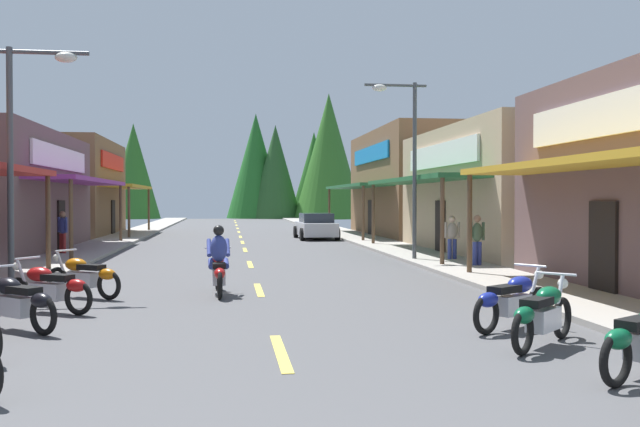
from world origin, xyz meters
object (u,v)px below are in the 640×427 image
(pedestrian_by_shop, at_px, (477,238))
(motorcycle_parked_right_3, at_px, (512,300))
(motorcycle_parked_left_4, at_px, (84,275))
(rider_cruising_lead, at_px, (219,266))
(streetlamp_left, at_px, (26,131))
(motorcycle_parked_right_2, at_px, (543,313))
(streetlamp_right, at_px, (405,145))
(pedestrian_browsing, at_px, (452,236))
(parked_car_curbside, at_px, (316,226))
(motorcycle_parked_left_2, at_px, (16,301))
(motorcycle_parked_left_3, at_px, (49,287))
(pedestrian_waiting, at_px, (63,230))

(pedestrian_by_shop, bearing_deg, motorcycle_parked_right_3, 142.96)
(motorcycle_parked_left_4, distance_m, rider_cruising_lead, 2.90)
(streetlamp_left, bearing_deg, rider_cruising_lead, -10.79)
(motorcycle_parked_right_2, xyz_separation_m, rider_cruising_lead, (-4.72, 6.20, 0.17))
(streetlamp_left, xyz_separation_m, streetlamp_right, (10.52, 6.61, 0.30))
(rider_cruising_lead, bearing_deg, pedestrian_browsing, -50.20)
(streetlamp_left, xyz_separation_m, pedestrian_by_shop, (12.12, 4.01, -2.73))
(streetlamp_left, distance_m, motorcycle_parked_right_3, 11.23)
(motorcycle_parked_right_2, distance_m, parked_car_curbside, 27.80)
(streetlamp_left, distance_m, motorcycle_parked_left_4, 3.63)
(streetlamp_left, height_order, motorcycle_parked_left_2, streetlamp_left)
(parked_car_curbside, bearing_deg, rider_cruising_lead, 166.02)
(rider_cruising_lead, distance_m, parked_car_curbside, 22.15)
(streetlamp_left, height_order, parked_car_curbside, streetlamp_left)
(streetlamp_left, bearing_deg, pedestrian_browsing, 27.40)
(rider_cruising_lead, distance_m, pedestrian_by_shop, 9.18)
(motorcycle_parked_right_2, bearing_deg, rider_cruising_lead, 83.79)
(motorcycle_parked_right_3, height_order, rider_cruising_lead, rider_cruising_lead)
(motorcycle_parked_right_3, xyz_separation_m, parked_car_curbside, (0.09, 26.41, 0.20))
(streetlamp_left, bearing_deg, motorcycle_parked_left_3, -67.99)
(rider_cruising_lead, bearing_deg, motorcycle_parked_left_3, 120.90)
(motorcycle_parked_left_2, height_order, rider_cruising_lead, rider_cruising_lead)
(streetlamp_left, bearing_deg, pedestrian_by_shop, 18.29)
(pedestrian_waiting, xyz_separation_m, parked_car_curbside, (10.90, 10.06, -0.30))
(streetlamp_left, relative_size, streetlamp_right, 0.91)
(motorcycle_parked_left_2, relative_size, rider_cruising_lead, 0.78)
(motorcycle_parked_right_3, distance_m, motorcycle_parked_left_3, 8.45)
(streetlamp_right, relative_size, pedestrian_by_shop, 3.67)
(streetlamp_right, xyz_separation_m, motorcycle_parked_right_2, (-1.48, -13.64, -3.51))
(motorcycle_parked_right_2, xyz_separation_m, pedestrian_waiting, (-10.69, 17.74, 0.50))
(motorcycle_parked_right_2, height_order, motorcycle_parked_left_4, same)
(motorcycle_parked_left_2, distance_m, parked_car_curbside, 26.76)
(motorcycle_parked_left_4, distance_m, parked_car_curbside, 23.07)
(motorcycle_parked_right_3, bearing_deg, streetlamp_left, 114.54)
(motorcycle_parked_left_4, xyz_separation_m, pedestrian_by_shop, (10.70, 4.94, 0.47))
(streetlamp_right, distance_m, motorcycle_parked_right_3, 12.81)
(streetlamp_right, distance_m, motorcycle_parked_right_2, 14.16)
(motorcycle_parked_left_2, xyz_separation_m, pedestrian_browsing, (10.97, 10.98, 0.42))
(pedestrian_browsing, bearing_deg, streetlamp_left, -69.27)
(motorcycle_parked_left_2, distance_m, pedestrian_by_shop, 14.06)
(motorcycle_parked_left_2, relative_size, pedestrian_browsing, 1.06)
(motorcycle_parked_right_2, xyz_separation_m, parked_car_curbside, (0.21, 27.80, 0.20))
(streetlamp_right, distance_m, motorcycle_parked_left_2, 15.14)
(motorcycle_parked_right_3, bearing_deg, motorcycle_parked_left_2, 139.61)
(streetlamp_left, relative_size, motorcycle_parked_left_4, 3.06)
(motorcycle_parked_right_2, relative_size, motorcycle_parked_left_4, 0.89)
(motorcycle_parked_right_2, relative_size, rider_cruising_lead, 0.76)
(parked_car_curbside, bearing_deg, motorcycle_parked_left_4, 159.05)
(streetlamp_right, xyz_separation_m, motorcycle_parked_left_3, (-9.35, -9.51, -3.51))
(motorcycle_parked_left_2, height_order, motorcycle_parked_left_3, same)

